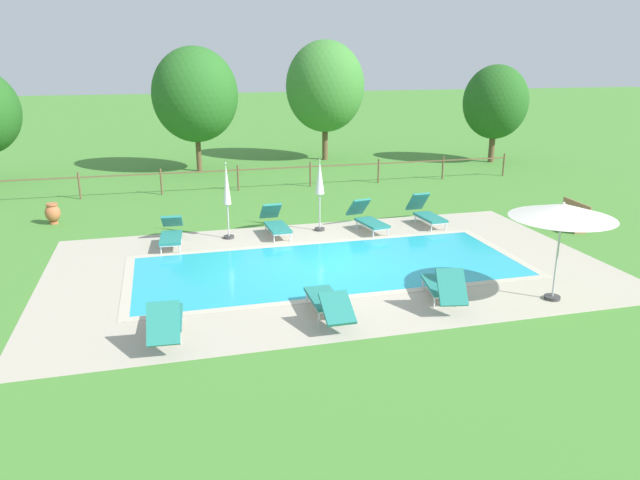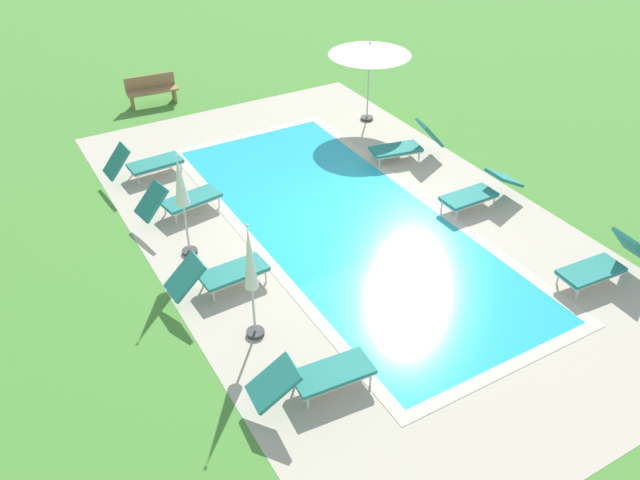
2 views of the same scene
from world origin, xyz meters
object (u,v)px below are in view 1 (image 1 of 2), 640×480
object	(u,v)px
sun_lounger_north_near_steps	(426,213)
sun_lounger_north_end	(328,301)
sun_lounger_south_mid	(166,320)
tree_east_mid	(495,102)
tree_west_mid	(195,95)
wooden_bench_lawn_side	(572,214)
patio_umbrella_open_foreground	(563,211)
terracotta_urn_near_fence	(53,213)
tree_far_west	(325,87)
patio_umbrella_closed_row_mid_west	(227,191)
sun_lounger_north_far	(276,223)
sun_lounger_south_near_corner	(171,233)
sun_lounger_north_mid	(443,286)
patio_umbrella_closed_row_west	(320,183)
sun_lounger_south_far	(368,219)

from	to	relation	value
sun_lounger_north_near_steps	sun_lounger_north_end	xyz separation A→B (m)	(-5.10, -6.22, -0.04)
sun_lounger_south_mid	tree_east_mid	world-z (taller)	tree_east_mid
tree_west_mid	tree_east_mid	bearing A→B (deg)	-4.96
wooden_bench_lawn_side	tree_east_mid	bearing A→B (deg)	71.21
sun_lounger_north_near_steps	patio_umbrella_open_foreground	xyz separation A→B (m)	(0.12, -6.61, 1.68)
terracotta_urn_near_fence	tree_far_west	distance (m)	16.16
patio_umbrella_closed_row_mid_west	tree_east_mid	xyz separation A→B (m)	(14.89, 10.34, 1.59)
sun_lounger_north_far	sun_lounger_south_near_corner	xyz separation A→B (m)	(-3.15, -0.29, -0.01)
sun_lounger_south_near_corner	patio_umbrella_closed_row_mid_west	distance (m)	2.05
sun_lounger_south_near_corner	tree_far_west	bearing A→B (deg)	58.32
terracotta_urn_near_fence	tree_east_mid	world-z (taller)	tree_east_mid
sun_lounger_north_mid	patio_umbrella_closed_row_mid_west	world-z (taller)	patio_umbrella_closed_row_mid_west
sun_lounger_north_far	tree_far_west	size ratio (longest dim) A/B	0.32
sun_lounger_north_far	patio_umbrella_closed_row_west	world-z (taller)	patio_umbrella_closed_row_west
sun_lounger_north_far	terracotta_urn_near_fence	world-z (taller)	sun_lounger_north_far
sun_lounger_north_end	patio_umbrella_closed_row_mid_west	bearing A→B (deg)	102.23
sun_lounger_south_mid	patio_umbrella_closed_row_mid_west	xyz separation A→B (m)	(1.96, 6.49, 1.09)
sun_lounger_south_near_corner	sun_lounger_south_far	world-z (taller)	sun_lounger_south_far
sun_lounger_north_far	patio_umbrella_open_foreground	world-z (taller)	patio_umbrella_open_foreground
terracotta_urn_near_fence	tree_east_mid	bearing A→B (deg)	19.53
sun_lounger_north_mid	sun_lounger_north_end	xyz separation A→B (m)	(-2.71, -0.09, -0.03)
wooden_bench_lawn_side	tree_west_mid	size ratio (longest dim) A/B	0.26
patio_umbrella_closed_row_mid_west	tree_west_mid	world-z (taller)	tree_west_mid
sun_lounger_north_mid	sun_lounger_south_near_corner	size ratio (longest dim) A/B	0.95
patio_umbrella_closed_row_west	tree_west_mid	world-z (taller)	tree_west_mid
tree_east_mid	sun_lounger_south_far	bearing A→B (deg)	-134.79
sun_lounger_south_mid	terracotta_urn_near_fence	xyz separation A→B (m)	(-3.46, 9.62, -0.01)
sun_lounger_south_mid	tree_west_mid	world-z (taller)	tree_west_mid
patio_umbrella_closed_row_west	sun_lounger_north_mid	bearing A→B (deg)	-79.47
wooden_bench_lawn_side	tree_east_mid	world-z (taller)	tree_east_mid
sun_lounger_south_near_corner	sun_lounger_south_mid	world-z (taller)	sun_lounger_south_mid
wooden_bench_lawn_side	tree_east_mid	size ratio (longest dim) A/B	0.31
sun_lounger_south_near_corner	patio_umbrella_open_foreground	size ratio (longest dim) A/B	0.90
wooden_bench_lawn_side	tree_far_west	bearing A→B (deg)	105.38
patio_umbrella_open_foreground	patio_umbrella_closed_row_west	size ratio (longest dim) A/B	1.00
sun_lounger_north_near_steps	sun_lounger_south_near_corner	distance (m)	8.17
sun_lounger_north_mid	sun_lounger_north_end	bearing A→B (deg)	-178.03
sun_lounger_north_near_steps	sun_lounger_south_mid	world-z (taller)	sun_lounger_north_near_steps
patio_umbrella_closed_row_west	patio_umbrella_closed_row_mid_west	world-z (taller)	patio_umbrella_closed_row_mid_west
sun_lounger_south_mid	tree_west_mid	distance (m)	18.50
sun_lounger_south_mid	terracotta_urn_near_fence	distance (m)	10.23
sun_lounger_north_mid	sun_lounger_south_near_corner	bearing A→B (deg)	134.08
sun_lounger_north_end	sun_lounger_south_near_corner	distance (m)	6.79
patio_umbrella_closed_row_west	sun_lounger_south_mid	bearing A→B (deg)	-126.28
sun_lounger_south_near_corner	wooden_bench_lawn_side	distance (m)	12.58
sun_lounger_south_far	patio_umbrella_closed_row_mid_west	size ratio (longest dim) A/B	0.85
tree_east_mid	tree_west_mid	bearing A→B (deg)	175.04
patio_umbrella_closed_row_west	wooden_bench_lawn_side	xyz separation A→B (m)	(7.90, -1.82, -1.08)
sun_lounger_north_near_steps	terracotta_urn_near_fence	xyz separation A→B (m)	(-11.88, 3.23, -0.02)
patio_umbrella_open_foreground	patio_umbrella_closed_row_west	bearing A→B (deg)	118.41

